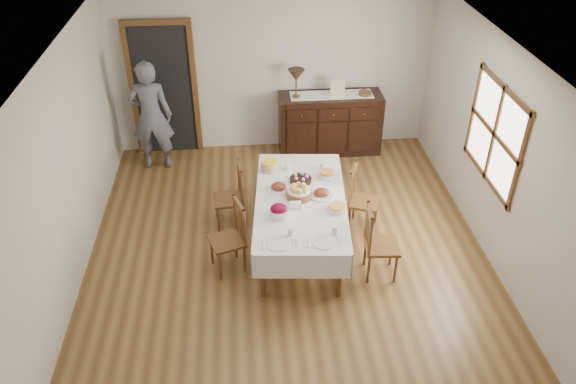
{
  "coord_description": "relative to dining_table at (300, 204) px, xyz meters",
  "views": [
    {
      "loc": [
        -0.47,
        -5.36,
        4.62
      ],
      "look_at": [
        0.0,
        0.1,
        0.95
      ],
      "focal_mm": 35.0,
      "sensor_mm": 36.0,
      "label": 1
    }
  ],
  "objects": [
    {
      "name": "carrot_bowl",
      "position": [
        0.39,
        0.45,
        0.13
      ],
      "size": [
        0.22,
        0.22,
        0.09
      ],
      "color": "silver",
      "rests_on": "dining_table"
    },
    {
      "name": "bread_basket",
      "position": [
        -0.02,
        0.03,
        0.16
      ],
      "size": [
        0.32,
        0.32,
        0.17
      ],
      "color": "brown",
      "rests_on": "dining_table"
    },
    {
      "name": "beet_bowl",
      "position": [
        -0.29,
        -0.35,
        0.16
      ],
      "size": [
        0.23,
        0.23,
        0.17
      ],
      "color": "silver",
      "rests_on": "dining_table"
    },
    {
      "name": "casserole_dish",
      "position": [
        0.41,
        -0.28,
        0.12
      ],
      "size": [
        0.24,
        0.24,
        0.07
      ],
      "color": "silver",
      "rests_on": "dining_table"
    },
    {
      "name": "person",
      "position": [
        -2.04,
        2.19,
        0.28
      ],
      "size": [
        0.58,
        0.38,
        1.86
      ],
      "primitive_type": "imported",
      "rotation": [
        0.0,
        0.0,
        3.15
      ],
      "color": "#565763",
      "rests_on": "ground"
    },
    {
      "name": "chair_right_near",
      "position": [
        0.85,
        -0.6,
        -0.18
      ],
      "size": [
        0.42,
        0.42,
        0.94
      ],
      "rotation": [
        0.0,
        0.0,
        1.5
      ],
      "color": "brown",
      "rests_on": "ground"
    },
    {
      "name": "room_shell",
      "position": [
        -0.31,
        0.16,
        0.99
      ],
      "size": [
        5.02,
        6.02,
        2.65
      ],
      "color": "white",
      "rests_on": "ground"
    },
    {
      "name": "ground",
      "position": [
        -0.17,
        -0.26,
        -0.65
      ],
      "size": [
        6.0,
        6.0,
        0.0
      ],
      "primitive_type": "plane",
      "color": "brown"
    },
    {
      "name": "butter_dish",
      "position": [
        -0.08,
        -0.19,
        0.12
      ],
      "size": [
        0.15,
        0.1,
        0.07
      ],
      "color": "silver",
      "rests_on": "dining_table"
    },
    {
      "name": "runner",
      "position": [
        0.75,
        2.47,
        0.33
      ],
      "size": [
        1.3,
        0.35,
        0.01
      ],
      "color": "white",
      "rests_on": "sideboard"
    },
    {
      "name": "glass_far_a",
      "position": [
        -0.11,
        0.67,
        0.14
      ],
      "size": [
        0.06,
        0.06,
        0.09
      ],
      "color": "white",
      "rests_on": "dining_table"
    },
    {
      "name": "table_lamp",
      "position": [
        0.18,
        2.43,
        0.68
      ],
      "size": [
        0.26,
        0.26,
        0.46
      ],
      "color": "brown",
      "rests_on": "sideboard"
    },
    {
      "name": "glass_far_b",
      "position": [
        0.36,
        0.66,
        0.14
      ],
      "size": [
        0.07,
        0.07,
        0.09
      ],
      "color": "white",
      "rests_on": "dining_table"
    },
    {
      "name": "dining_table",
      "position": [
        0.0,
        0.0,
        0.0
      ],
      "size": [
        1.28,
        2.25,
        0.74
      ],
      "rotation": [
        0.0,
        0.0,
        -0.09
      ],
      "color": "white",
      "rests_on": "ground"
    },
    {
      "name": "egg_basket",
      "position": [
        0.04,
        0.38,
        0.12
      ],
      "size": [
        0.28,
        0.28,
        0.11
      ],
      "color": "black",
      "rests_on": "dining_table"
    },
    {
      "name": "deco_bowl",
      "position": [
        1.27,
        2.42,
        0.36
      ],
      "size": [
        0.2,
        0.2,
        0.06
      ],
      "color": "brown",
      "rests_on": "sideboard"
    },
    {
      "name": "chair_right_far",
      "position": [
        0.84,
        0.35,
        -0.19
      ],
      "size": [
        0.5,
        0.5,
        0.91
      ],
      "rotation": [
        0.0,
        0.0,
        1.17
      ],
      "color": "brown",
      "rests_on": "ground"
    },
    {
      "name": "chair_left_near",
      "position": [
        -0.87,
        -0.33,
        -0.18
      ],
      "size": [
        0.49,
        0.49,
        0.93
      ],
      "rotation": [
        0.0,
        0.0,
        -1.24
      ],
      "color": "brown",
      "rests_on": "ground"
    },
    {
      "name": "pineapple_bowl",
      "position": [
        -0.34,
        0.68,
        0.16
      ],
      "size": [
        0.21,
        0.21,
        0.14
      ],
      "color": "#D1AA91",
      "rests_on": "dining_table"
    },
    {
      "name": "ham_platter_b",
      "position": [
        0.26,
        0.04,
        0.12
      ],
      "size": [
        0.32,
        0.32,
        0.11
      ],
      "color": "silver",
      "rests_on": "dining_table"
    },
    {
      "name": "setting_right",
      "position": [
        0.2,
        -0.83,
        0.11
      ],
      "size": [
        0.43,
        0.31,
        0.1
      ],
      "color": "silver",
      "rests_on": "dining_table"
    },
    {
      "name": "ham_platter_a",
      "position": [
        -0.25,
        0.23,
        0.12
      ],
      "size": [
        0.31,
        0.31,
        0.11
      ],
      "color": "silver",
      "rests_on": "dining_table"
    },
    {
      "name": "picture_frame",
      "position": [
        0.82,
        2.37,
        0.47
      ],
      "size": [
        0.22,
        0.08,
        0.28
      ],
      "color": "beige",
      "rests_on": "sideboard"
    },
    {
      "name": "setting_left",
      "position": [
        -0.29,
        -0.82,
        0.11
      ],
      "size": [
        0.43,
        0.31,
        0.1
      ],
      "color": "silver",
      "rests_on": "dining_table"
    },
    {
      "name": "sideboard",
      "position": [
        0.74,
        2.46,
        -0.16
      ],
      "size": [
        1.63,
        0.59,
        0.98
      ],
      "color": "black",
      "rests_on": "ground"
    },
    {
      "name": "chair_left_far",
      "position": [
        -0.85,
        0.54,
        -0.18
      ],
      "size": [
        0.42,
        0.42,
        0.93
      ],
      "rotation": [
        0.0,
        0.0,
        -1.47
      ],
      "color": "brown",
      "rests_on": "ground"
    }
  ]
}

